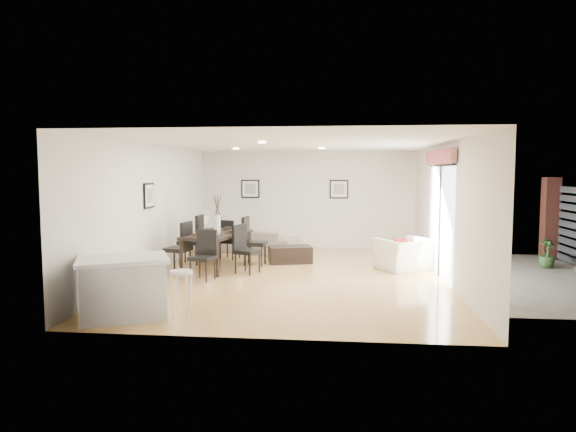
# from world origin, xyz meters

# --- Properties ---
(ground) EXTENTS (8.00, 8.00, 0.00)m
(ground) POSITION_xyz_m (0.00, 0.00, 0.00)
(ground) COLOR tan
(ground) RESTS_ON ground
(wall_back) EXTENTS (6.00, 0.04, 2.70)m
(wall_back) POSITION_xyz_m (0.00, 4.00, 1.35)
(wall_back) COLOR silver
(wall_back) RESTS_ON ground
(wall_front) EXTENTS (6.00, 0.04, 2.70)m
(wall_front) POSITION_xyz_m (0.00, -4.00, 1.35)
(wall_front) COLOR silver
(wall_front) RESTS_ON ground
(wall_left) EXTENTS (0.04, 8.00, 2.70)m
(wall_left) POSITION_xyz_m (-3.00, 0.00, 1.35)
(wall_left) COLOR silver
(wall_left) RESTS_ON ground
(wall_right) EXTENTS (0.04, 8.00, 2.70)m
(wall_right) POSITION_xyz_m (3.00, 0.00, 1.35)
(wall_right) COLOR silver
(wall_right) RESTS_ON ground
(ceiling) EXTENTS (6.00, 8.00, 0.02)m
(ceiling) POSITION_xyz_m (0.00, 0.00, 2.70)
(ceiling) COLOR white
(ceiling) RESTS_ON wall_back
(sofa) EXTENTS (2.32, 1.54, 0.63)m
(sofa) POSITION_xyz_m (-1.21, 2.82, 0.32)
(sofa) COLOR gray
(sofa) RESTS_ON ground
(armchair) EXTENTS (1.39, 1.35, 0.69)m
(armchair) POSITION_xyz_m (2.34, 0.88, 0.34)
(armchair) COLOR white
(armchair) RESTS_ON ground
(courtyard_plant_b) EXTENTS (0.46, 0.46, 0.65)m
(courtyard_plant_b) POSITION_xyz_m (5.53, 1.45, 0.32)
(courtyard_plant_b) COLOR #314F22
(courtyard_plant_b) RESTS_ON ground
(dining_table) EXTENTS (1.31, 2.04, 0.79)m
(dining_table) POSITION_xyz_m (-1.76, 0.66, 0.71)
(dining_table) COLOR black
(dining_table) RESTS_ON ground
(dining_chair_wnear) EXTENTS (0.56, 0.56, 1.08)m
(dining_chair_wnear) POSITION_xyz_m (-2.42, 0.17, 0.60)
(dining_chair_wnear) COLOR black
(dining_chair_wnear) RESTS_ON ground
(dining_chair_wfar) EXTENTS (0.52, 0.52, 1.14)m
(dining_chair_wfar) POSITION_xyz_m (-2.41, 1.13, 0.64)
(dining_chair_wfar) COLOR black
(dining_chair_wfar) RESTS_ON ground
(dining_chair_enear) EXTENTS (0.61, 0.61, 1.02)m
(dining_chair_enear) POSITION_xyz_m (-1.08, 0.22, 0.57)
(dining_chair_enear) COLOR black
(dining_chair_enear) RESTS_ON ground
(dining_chair_efar) EXTENTS (0.53, 0.53, 1.11)m
(dining_chair_efar) POSITION_xyz_m (-1.10, 1.13, 0.62)
(dining_chair_efar) COLOR black
(dining_chair_efar) RESTS_ON ground
(dining_chair_head) EXTENTS (0.54, 0.54, 0.99)m
(dining_chair_head) POSITION_xyz_m (-1.73, -0.52, 0.55)
(dining_chair_head) COLOR black
(dining_chair_head) RESTS_ON ground
(dining_chair_foot) EXTENTS (0.55, 0.55, 0.97)m
(dining_chair_foot) POSITION_xyz_m (-1.78, 1.83, 0.54)
(dining_chair_foot) COLOR black
(dining_chair_foot) RESTS_ON ground
(vase) EXTENTS (1.01, 1.59, 0.84)m
(vase) POSITION_xyz_m (-1.76, 0.66, 1.10)
(vase) COLOR white
(vase) RESTS_ON dining_table
(coffee_table) EXTENTS (1.10, 0.82, 0.39)m
(coffee_table) POSITION_xyz_m (-0.23, 1.52, 0.20)
(coffee_table) COLOR black
(coffee_table) RESTS_ON ground
(side_table) EXTENTS (0.46, 0.46, 0.56)m
(side_table) POSITION_xyz_m (-2.55, 2.62, 0.28)
(side_table) COLOR black
(side_table) RESTS_ON ground
(table_lamp) EXTENTS (0.21, 0.21, 0.41)m
(table_lamp) POSITION_xyz_m (-2.55, 2.62, 0.83)
(table_lamp) COLOR white
(table_lamp) RESTS_ON side_table
(cushion) EXTENTS (0.31, 0.22, 0.30)m
(cushion) POSITION_xyz_m (2.24, 0.78, 0.54)
(cushion) COLOR maroon
(cushion) RESTS_ON armchair
(kitchen_island) EXTENTS (1.57, 1.42, 0.89)m
(kitchen_island) POSITION_xyz_m (-2.23, -3.23, 0.45)
(kitchen_island) COLOR silver
(kitchen_island) RESTS_ON ground
(bar_stool) EXTENTS (0.33, 0.33, 0.71)m
(bar_stool) POSITION_xyz_m (-1.35, -3.23, 0.61)
(bar_stool) COLOR silver
(bar_stool) RESTS_ON ground
(framed_print_back_left) EXTENTS (0.52, 0.04, 0.52)m
(framed_print_back_left) POSITION_xyz_m (-1.60, 3.97, 1.65)
(framed_print_back_left) COLOR black
(framed_print_back_left) RESTS_ON wall_back
(framed_print_back_right) EXTENTS (0.52, 0.04, 0.52)m
(framed_print_back_right) POSITION_xyz_m (0.90, 3.97, 1.65)
(framed_print_back_right) COLOR black
(framed_print_back_right) RESTS_ON wall_back
(framed_print_left_wall) EXTENTS (0.04, 0.52, 0.52)m
(framed_print_left_wall) POSITION_xyz_m (-2.97, -0.20, 1.65)
(framed_print_left_wall) COLOR black
(framed_print_left_wall) RESTS_ON wall_left
(sliding_door) EXTENTS (0.12, 2.70, 2.57)m
(sliding_door) POSITION_xyz_m (2.96, 0.30, 1.66)
(sliding_door) COLOR white
(sliding_door) RESTS_ON wall_right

